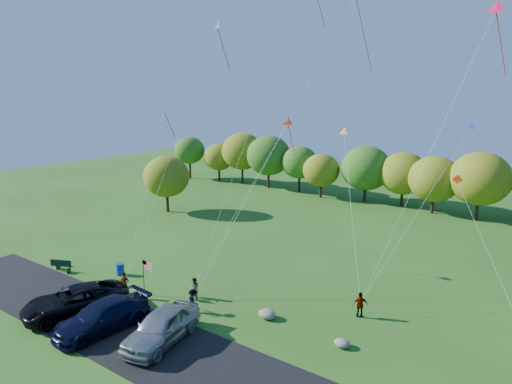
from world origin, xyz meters
TOP-DOWN VIEW (x-y plane):
  - ground at (0.00, 0.00)m, footprint 140.00×140.00m
  - asphalt_lane at (0.00, -4.00)m, footprint 44.00×6.00m
  - treeline at (-0.88, 35.98)m, footprint 75.42×27.70m
  - minivan_dark at (-6.90, -4.41)m, footprint 5.22×7.31m
  - minivan_navy at (-3.73, -4.67)m, footprint 2.98×6.27m
  - minivan_silver at (0.26, -3.48)m, footprint 3.40×6.06m
  - flyer_a at (-6.49, -0.80)m, footprint 0.81×0.76m
  - flyer_b at (-2.29, 1.99)m, footprint 0.90×0.80m
  - flyer_c at (-0.94, 0.40)m, footprint 1.18×0.95m
  - flyer_d at (8.37, 6.29)m, footprint 1.05×0.92m
  - park_bench at (-14.62, -0.70)m, footprint 1.81×1.04m
  - trash_barrel at (-10.15, 1.64)m, footprint 0.63×0.63m
  - flag_assembly at (-5.42, 0.32)m, footprint 0.99×0.64m
  - boulder_near at (3.57, 2.56)m, footprint 1.20×0.94m
  - boulder_far at (9.01, 2.27)m, footprint 0.94×0.78m
  - kites_aloft at (3.13, 11.99)m, footprint 24.81×11.87m

SIDE VIEW (x-z plane):
  - ground at x=0.00m, z-range 0.00..0.00m
  - asphalt_lane at x=0.00m, z-range 0.00..0.06m
  - boulder_far at x=9.01m, z-range 0.00..0.49m
  - boulder_near at x=3.57m, z-range 0.00..0.60m
  - trash_barrel at x=-10.15m, z-range 0.00..0.94m
  - park_bench at x=-14.62m, z-range 0.04..1.06m
  - flyer_b at x=-2.29m, z-range 0.00..1.52m
  - flyer_c at x=-0.94m, z-range 0.00..1.59m
  - flyer_d at x=8.37m, z-range 0.00..1.70m
  - flyer_a at x=-6.49m, z-range 0.00..1.86m
  - minivan_navy at x=-3.73m, z-range 0.06..1.82m
  - minivan_dark at x=-6.90m, z-range 0.06..1.91m
  - minivan_silver at x=0.26m, z-range 0.06..2.01m
  - flag_assembly at x=-5.42m, z-range 0.68..3.36m
  - treeline at x=-0.88m, z-range 0.46..9.12m
  - kites_aloft at x=3.13m, z-range 9.73..26.08m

